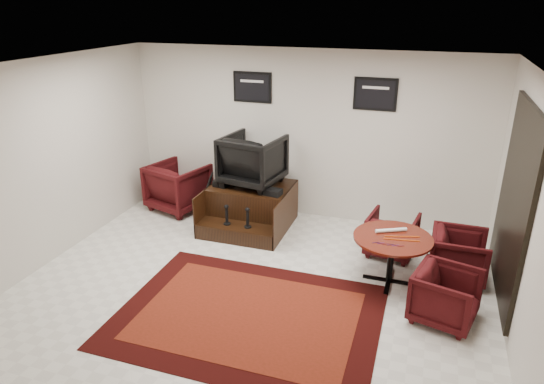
# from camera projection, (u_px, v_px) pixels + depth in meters

# --- Properties ---
(ground) EXTENTS (6.00, 6.00, 0.00)m
(ground) POSITION_uv_depth(u_px,v_px,m) (253.00, 288.00, 6.31)
(ground) COLOR silver
(ground) RESTS_ON ground
(room_shell) EXTENTS (6.02, 5.02, 2.81)m
(room_shell) POSITION_uv_depth(u_px,v_px,m) (287.00, 157.00, 5.64)
(room_shell) COLOR beige
(room_shell) RESTS_ON ground
(area_rug) EXTENTS (3.06, 2.29, 0.01)m
(area_rug) POSITION_uv_depth(u_px,v_px,m) (248.00, 315.00, 5.74)
(area_rug) COLOR black
(area_rug) RESTS_ON ground
(shine_podium) EXTENTS (1.31, 1.34, 0.67)m
(shine_podium) POSITION_uv_depth(u_px,v_px,m) (251.00, 207.00, 7.97)
(shine_podium) COLOR black
(shine_podium) RESTS_ON ground
(shine_chair) EXTENTS (1.00, 0.96, 0.91)m
(shine_chair) POSITION_uv_depth(u_px,v_px,m) (253.00, 158.00, 7.79)
(shine_chair) COLOR black
(shine_chair) RESTS_ON shine_podium
(shoes_pair) EXTENTS (0.27, 0.32, 0.11)m
(shoes_pair) POSITION_uv_depth(u_px,v_px,m) (223.00, 182.00, 7.88)
(shoes_pair) COLOR black
(shoes_pair) RESTS_ON shine_podium
(polish_kit) EXTENTS (0.29, 0.22, 0.09)m
(polish_kit) POSITION_uv_depth(u_px,v_px,m) (273.00, 192.00, 7.50)
(polish_kit) COLOR black
(polish_kit) RESTS_ON shine_podium
(umbrella_black) EXTENTS (0.32, 0.12, 0.85)m
(umbrella_black) POSITION_uv_depth(u_px,v_px,m) (205.00, 197.00, 8.06)
(umbrella_black) COLOR black
(umbrella_black) RESTS_ON ground
(umbrella_hooked) EXTENTS (0.33, 0.12, 0.89)m
(umbrella_hooked) POSITION_uv_depth(u_px,v_px,m) (206.00, 194.00, 8.16)
(umbrella_hooked) COLOR black
(umbrella_hooked) RESTS_ON ground
(armchair_side) EXTENTS (1.09, 1.05, 0.92)m
(armchair_side) POSITION_uv_depth(u_px,v_px,m) (178.00, 184.00, 8.54)
(armchair_side) COLOR black
(armchair_side) RESTS_ON ground
(meeting_table) EXTENTS (1.01, 1.01, 0.66)m
(meeting_table) POSITION_uv_depth(u_px,v_px,m) (392.00, 243.00, 6.24)
(meeting_table) COLOR #450F09
(meeting_table) RESTS_ON ground
(table_chair_back) EXTENTS (0.76, 0.72, 0.69)m
(table_chair_back) POSITION_uv_depth(u_px,v_px,m) (392.00, 233.00, 7.03)
(table_chair_back) COLOR black
(table_chair_back) RESTS_ON ground
(table_chair_window) EXTENTS (0.67, 0.72, 0.73)m
(table_chair_window) POSITION_uv_depth(u_px,v_px,m) (459.00, 253.00, 6.42)
(table_chair_window) COLOR black
(table_chair_window) RESTS_ON ground
(table_chair_corner) EXTENTS (0.79, 0.83, 0.70)m
(table_chair_corner) POSITION_uv_depth(u_px,v_px,m) (446.00, 294.00, 5.55)
(table_chair_corner) COLOR black
(table_chair_corner) RESTS_ON ground
(paper_roll) EXTENTS (0.40, 0.23, 0.05)m
(paper_roll) POSITION_uv_depth(u_px,v_px,m) (391.00, 230.00, 6.33)
(paper_roll) COLOR white
(paper_roll) RESTS_ON meeting_table
(table_clutter) EXTENTS (0.57, 0.37, 0.01)m
(table_clutter) POSITION_uv_depth(u_px,v_px,m) (399.00, 239.00, 6.13)
(table_clutter) COLOR #DE4D0C
(table_clutter) RESTS_ON meeting_table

